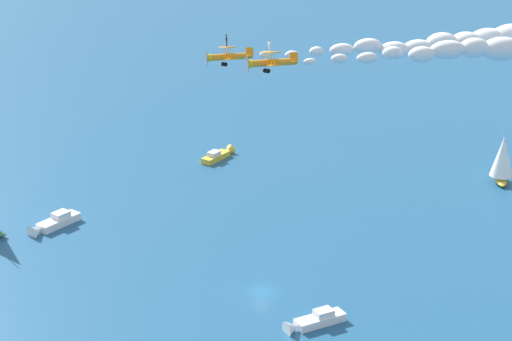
% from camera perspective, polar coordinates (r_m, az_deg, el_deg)
% --- Properties ---
extents(ground_plane, '(2000.00, 2000.00, 0.00)m').
position_cam_1_polar(ground_plane, '(148.03, 0.31, -6.88)').
color(ground_plane, '#1E517A').
extents(motorboat_inshore, '(3.92, 8.70, 2.45)m').
position_cam_1_polar(motorboat_inshore, '(197.52, -2.10, 0.90)').
color(motorboat_inshore, gold).
rests_on(motorboat_inshore, ground_plane).
extents(motorboat_offshore, '(4.53, 9.30, 2.62)m').
position_cam_1_polar(motorboat_offshore, '(139.29, 3.22, -8.57)').
color(motorboat_offshore, white).
rests_on(motorboat_offshore, ground_plane).
extents(motorboat_ahead, '(4.02, 10.05, 2.84)m').
position_cam_1_polar(motorboat_ahead, '(170.73, -11.51, -2.98)').
color(motorboat_ahead, white).
rests_on(motorboat_ahead, ground_plane).
extents(sailboat_outer_ring_c, '(6.76, 7.25, 10.01)m').
position_cam_1_polar(sailboat_outer_ring_c, '(189.94, 13.84, 0.64)').
color(sailboat_outer_ring_c, gold).
rests_on(sailboat_outer_ring_c, ground_plane).
extents(biplane_lead, '(7.03, 7.05, 3.74)m').
position_cam_1_polar(biplane_lead, '(128.62, 0.80, 6.21)').
color(biplane_lead, orange).
extents(wingwalker_lead, '(1.31, 0.83, 1.52)m').
position_cam_1_polar(wingwalker_lead, '(128.56, 0.75, 7.17)').
color(wingwalker_lead, white).
extents(biplane_wingman, '(7.03, 7.05, 3.74)m').
position_cam_1_polar(biplane_wingman, '(140.15, -1.63, 6.54)').
color(biplane_wingman, orange).
extents(wingwalker_wingman, '(0.84, 0.56, 1.78)m').
position_cam_1_polar(wingwalker_wingman, '(140.11, -1.69, 7.43)').
color(wingwalker_wingman, black).
extents(smoke_trail_wingman, '(23.84, 37.92, 5.05)m').
position_cam_1_polar(smoke_trail_wingman, '(150.14, 11.41, 7.15)').
color(smoke_trail_wingman, silver).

